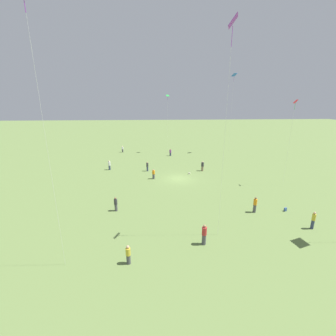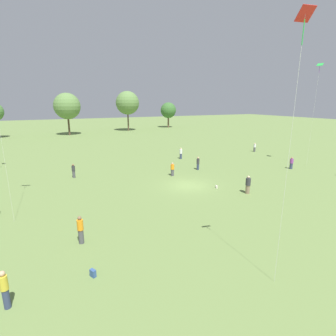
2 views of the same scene
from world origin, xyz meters
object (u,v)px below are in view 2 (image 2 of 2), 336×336
object	(u,v)px
person_2	(291,163)
picnic_bag_0	(93,273)
person_3	(198,163)
person_7	(181,153)
kite_2	(319,72)
person_1	(255,147)
picnic_bag_1	(217,187)
person_5	(81,230)
kite_1	(302,39)
person_4	(172,169)
person_8	(248,185)
person_6	(74,171)
person_10	(5,289)

from	to	relation	value
person_2	picnic_bag_0	world-z (taller)	person_2
person_3	person_7	xyz separation A→B (m)	(1.23, 6.93, 0.00)
kite_2	person_2	bearing A→B (deg)	-58.40
person_1	picnic_bag_1	distance (m)	22.71
person_5	kite_1	xyz separation A→B (m)	(8.11, -8.01, 10.21)
person_7	kite_1	world-z (taller)	kite_1
person_4	picnic_bag_0	world-z (taller)	person_4
person_8	person_6	bearing A→B (deg)	-93.23
person_7	picnic_bag_1	world-z (taller)	person_7
picnic_bag_1	kite_1	bearing A→B (deg)	-114.82
person_3	picnic_bag_1	distance (m)	7.58
person_6	kite_2	distance (m)	33.21
person_1	person_10	xyz separation A→B (m)	(-36.06, -22.97, 0.16)
picnic_bag_0	kite_1	bearing A→B (deg)	-28.29
picnic_bag_0	picnic_bag_1	world-z (taller)	picnic_bag_0
kite_1	person_8	bearing A→B (deg)	-70.51
person_6	person_7	bearing A→B (deg)	-59.41
person_3	person_10	size ratio (longest dim) A/B	0.95
kite_1	kite_2	xyz separation A→B (m)	(23.40, 15.78, 1.26)
kite_2	picnic_bag_0	size ratio (longest dim) A/B	33.93
person_4	person_8	distance (m)	9.54
person_7	kite_1	bearing A→B (deg)	110.92
person_7	person_4	bearing A→B (deg)	95.70
person_6	person_10	bearing A→B (deg)	-176.52
person_2	person_6	world-z (taller)	person_6
person_8	person_3	bearing A→B (deg)	-144.28
person_10	kite_1	size ratio (longest dim) A/B	0.15
person_6	picnic_bag_1	bearing A→B (deg)	-111.30
person_10	picnic_bag_1	distance (m)	20.21
person_1	person_10	bearing A→B (deg)	60.56
person_1	person_3	world-z (taller)	person_3
person_3	person_5	distance (m)	20.59
person_6	picnic_bag_0	size ratio (longest dim) A/B	4.19
picnic_bag_0	person_7	bearing A→B (deg)	52.46
person_6	person_7	world-z (taller)	person_7
person_7	person_3	bearing A→B (deg)	120.17
person_4	person_3	bearing A→B (deg)	-65.01
picnic_bag_0	kite_2	bearing A→B (deg)	19.99
person_4	picnic_bag_0	bearing A→B (deg)	151.72
picnic_bag_1	person_7	bearing A→B (deg)	76.13
person_3	person_8	xyz separation A→B (m)	(-0.52, -9.86, 0.01)
person_10	person_7	bearing A→B (deg)	144.25
person_10	picnic_bag_0	distance (m)	3.84
person_5	person_10	bearing A→B (deg)	-3.34
person_1	person_4	distance (m)	21.54
person_3	picnic_bag_0	size ratio (longest dim) A/B	4.35
person_3	person_4	bearing A→B (deg)	-89.69
person_2	person_8	bearing A→B (deg)	-119.56
person_6	person_2	bearing A→B (deg)	-89.39
person_3	picnic_bag_1	size ratio (longest dim) A/B	4.77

